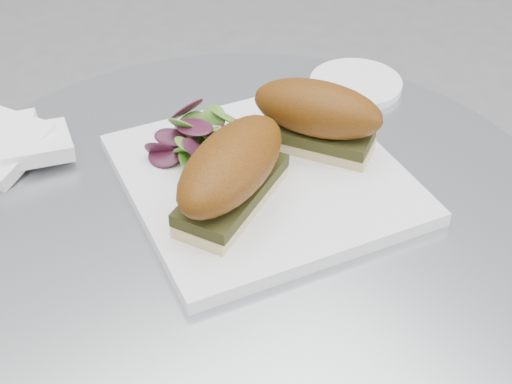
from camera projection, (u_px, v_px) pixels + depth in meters
table at (244, 365)px, 0.89m from camera, size 0.70×0.70×0.73m
plate at (264, 178)px, 0.77m from camera, size 0.32×0.32×0.02m
sandwich_left at (232, 171)px, 0.70m from camera, size 0.18×0.14×0.08m
sandwich_right at (317, 115)px, 0.77m from camera, size 0.14×0.16×0.08m
salad at (209, 132)px, 0.78m from camera, size 0.10×0.10×0.05m
napkin at (16, 150)px, 0.81m from camera, size 0.16×0.16×0.02m
saucer at (356, 84)px, 0.93m from camera, size 0.12×0.12×0.01m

